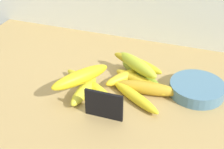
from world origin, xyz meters
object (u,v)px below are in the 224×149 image
object	(u,v)px
banana_1	(88,84)
banana_2	(140,74)
banana_0	(148,88)
fruit_bowl	(197,89)
banana_9	(137,65)
banana_5	(84,91)
banana_6	(126,77)
chalkboard_sign	(104,106)
banana_7	(137,63)
banana_8	(80,77)
banana_3	(135,97)
banana_4	(140,82)

from	to	relation	value
banana_1	banana_2	world-z (taller)	banana_2
banana_0	banana_2	world-z (taller)	banana_0
fruit_bowl	banana_9	xyz separation A→B (cm)	(-19.52, 1.34, 3.89)
banana_5	banana_6	world-z (taller)	banana_5
banana_6	chalkboard_sign	bearing A→B (deg)	-91.53
banana_1	banana_2	distance (cm)	17.70
banana_5	banana_7	xyz separation A→B (cm)	(12.21, 15.64, 3.42)
fruit_bowl	banana_7	xyz separation A→B (cm)	(-20.03, 3.01, 3.53)
banana_1	banana_9	bearing A→B (deg)	36.43
chalkboard_sign	banana_8	distance (cm)	13.44
banana_5	banana_0	bearing A→B (deg)	23.13
banana_1	banana_3	size ratio (longest dim) A/B	1.07
chalkboard_sign	fruit_bowl	distance (cm)	30.43
banana_6	banana_8	distance (cm)	16.07
banana_5	banana_2	bearing A→B (deg)	48.10
chalkboard_sign	banana_6	distance (cm)	19.07
banana_5	banana_3	bearing A→B (deg)	9.55
banana_4	banana_0	bearing A→B (deg)	-39.51
banana_0	banana_5	size ratio (longest dim) A/B	1.27
banana_8	banana_5	bearing A→B (deg)	-35.59
banana_3	banana_4	world-z (taller)	banana_4
banana_6	banana_7	bearing A→B (deg)	55.88
banana_1	banana_5	size ratio (longest dim) A/B	1.37
banana_5	banana_6	distance (cm)	15.30
banana_2	banana_8	bearing A→B (deg)	-136.60
banana_2	banana_6	world-z (taller)	same
banana_7	banana_9	size ratio (longest dim) A/B	1.06
banana_2	banana_7	distance (cm)	3.81
banana_4	banana_6	bearing A→B (deg)	164.46
banana_7	banana_6	bearing A→B (deg)	-124.12
banana_7	banana_8	distance (cm)	19.99
chalkboard_sign	banana_1	distance (cm)	15.02
banana_1	banana_9	xyz separation A→B (cm)	(13.19, 9.73, 4.08)
fruit_bowl	banana_1	xyz separation A→B (cm)	(-32.71, -8.40, -0.19)
fruit_bowl	banana_1	size ratio (longest dim) A/B	0.80
banana_5	banana_8	size ratio (longest dim) A/B	0.77
fruit_bowl	banana_0	bearing A→B (deg)	-160.88
banana_1	banana_4	xyz separation A→B (cm)	(15.17, 6.23, 0.21)
banana_2	banana_8	xyz separation A→B (cm)	(-14.90, -14.09, 4.25)
banana_1	banana_6	bearing A→B (deg)	37.02
fruit_bowl	banana_4	world-z (taller)	same
fruit_bowl	banana_2	world-z (taller)	same
chalkboard_sign	banana_3	size ratio (longest dim) A/B	0.56
banana_3	banana_0	bearing A→B (deg)	62.52
chalkboard_sign	banana_2	distance (cm)	22.68
chalkboard_sign	fruit_bowl	size ratio (longest dim) A/B	0.66
banana_8	banana_7	bearing A→B (deg)	47.17
fruit_bowl	banana_7	size ratio (longest dim) A/B	0.88
fruit_bowl	banana_7	world-z (taller)	banana_7
banana_8	fruit_bowl	bearing A→B (deg)	19.11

